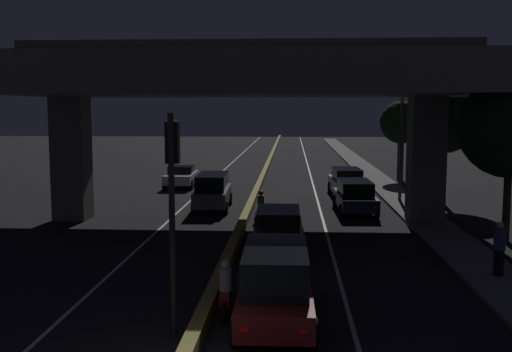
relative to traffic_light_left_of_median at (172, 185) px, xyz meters
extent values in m
cube|color=beige|center=(-3.06, 31.91, -3.52)|extent=(0.12, 126.00, 0.00)
cube|color=beige|center=(4.20, 31.91, -3.52)|extent=(0.12, 126.00, 0.00)
cube|color=olive|center=(0.57, 31.91, -3.32)|extent=(0.34, 126.00, 0.41)
cube|color=#5B5956|center=(8.97, 24.91, -3.45)|extent=(2.01, 126.00, 0.14)
cube|color=#5B5956|center=(-7.68, 14.24, -0.60)|extent=(1.53, 1.49, 5.83)
cube|color=#5B5956|center=(8.83, 14.24, -0.60)|extent=(1.53, 1.49, 5.83)
cube|color=#5B5956|center=(0.57, 14.24, 3.14)|extent=(21.39, 11.06, 1.65)
cube|color=#333335|center=(0.57, 14.24, 4.41)|extent=(21.39, 0.40, 0.90)
cylinder|color=black|center=(0.00, -0.10, -0.94)|extent=(0.14, 0.14, 5.17)
cube|color=black|center=(0.00, 0.08, 0.97)|extent=(0.30, 0.28, 0.95)
sphere|color=black|center=(0.00, 0.23, 1.27)|extent=(0.18, 0.18, 0.18)
sphere|color=yellow|center=(0.00, 0.23, 0.97)|extent=(0.18, 0.18, 0.18)
sphere|color=black|center=(0.00, 0.23, 0.68)|extent=(0.18, 0.18, 0.18)
cylinder|color=#2D2D30|center=(8.77, 20.22, 0.59)|extent=(0.18, 0.18, 8.22)
cylinder|color=#2D2D30|center=(7.67, 20.22, 4.55)|extent=(2.19, 0.10, 0.10)
ellipsoid|color=#F2B759|center=(6.57, 20.22, 4.45)|extent=(0.56, 0.32, 0.24)
cube|color=#591414|center=(2.33, 0.89, -2.87)|extent=(1.80, 4.54, 0.63)
cube|color=black|center=(2.33, 1.00, -2.10)|extent=(1.57, 3.27, 0.91)
cylinder|color=black|center=(1.46, 2.37, -3.18)|extent=(0.21, 0.68, 0.67)
cylinder|color=black|center=(3.17, 2.39, -3.18)|extent=(0.21, 0.68, 0.67)
cylinder|color=black|center=(1.49, -0.62, -3.18)|extent=(0.21, 0.68, 0.67)
cylinder|color=black|center=(3.20, -0.60, -3.18)|extent=(0.21, 0.68, 0.67)
cube|color=red|center=(1.74, -1.39, -2.84)|extent=(0.18, 0.03, 0.11)
cube|color=red|center=(2.97, -1.38, -2.84)|extent=(0.18, 0.03, 0.11)
cube|color=gold|center=(2.23, 8.17, -2.87)|extent=(1.78, 4.19, 0.65)
cube|color=black|center=(2.23, 8.17, -2.22)|extent=(1.56, 2.52, 0.63)
cylinder|color=black|center=(1.37, 9.54, -3.19)|extent=(0.20, 0.66, 0.66)
cylinder|color=black|center=(3.08, 9.55, -3.19)|extent=(0.20, 0.66, 0.66)
cylinder|color=black|center=(1.38, 6.78, -3.19)|extent=(0.20, 0.66, 0.66)
cylinder|color=black|center=(3.10, 6.79, -3.19)|extent=(0.20, 0.66, 0.66)
cube|color=red|center=(1.63, 6.06, -2.83)|extent=(0.18, 0.03, 0.11)
cube|color=red|center=(2.86, 6.07, -2.83)|extent=(0.18, 0.03, 0.11)
cube|color=#141938|center=(5.92, 16.85, -2.87)|extent=(1.88, 4.76, 0.62)
cube|color=black|center=(5.92, 16.85, -2.22)|extent=(1.62, 2.87, 0.67)
cylinder|color=black|center=(5.02, 18.38, -3.18)|extent=(0.22, 0.69, 0.68)
cylinder|color=black|center=(6.74, 18.42, -3.18)|extent=(0.22, 0.69, 0.68)
cylinder|color=black|center=(5.11, 15.27, -3.18)|extent=(0.22, 0.69, 0.68)
cylinder|color=black|center=(6.82, 15.31, -3.18)|extent=(0.22, 0.69, 0.68)
cube|color=red|center=(5.37, 14.46, -2.84)|extent=(0.18, 0.03, 0.11)
cube|color=red|center=(6.60, 14.50, -2.84)|extent=(0.18, 0.03, 0.11)
cube|color=gray|center=(6.03, 22.65, -2.84)|extent=(1.96, 4.70, 0.72)
cube|color=black|center=(6.03, 22.65, -2.17)|extent=(1.67, 2.84, 0.62)
cylinder|color=black|center=(5.11, 24.13, -3.20)|extent=(0.23, 0.65, 0.64)
cylinder|color=black|center=(6.82, 24.21, -3.20)|extent=(0.23, 0.65, 0.64)
cylinder|color=black|center=(5.24, 21.08, -3.20)|extent=(0.23, 0.65, 0.64)
cylinder|color=black|center=(6.96, 21.16, -3.20)|extent=(0.23, 0.65, 0.64)
cube|color=red|center=(5.52, 20.30, -2.80)|extent=(0.18, 0.04, 0.11)
cube|color=red|center=(6.75, 20.35, -2.80)|extent=(0.18, 0.04, 0.11)
cube|color=#515459|center=(-1.42, 17.48, -2.82)|extent=(1.82, 4.65, 0.74)
cube|color=black|center=(-1.41, 17.37, -2.05)|extent=(1.58, 3.35, 0.79)
cylinder|color=black|center=(-0.55, 15.99, -3.19)|extent=(0.22, 0.67, 0.67)
cylinder|color=black|center=(-2.18, 15.94, -3.19)|extent=(0.22, 0.67, 0.67)
cylinder|color=black|center=(-0.65, 19.02, -3.19)|extent=(0.22, 0.67, 0.67)
cylinder|color=black|center=(-2.28, 18.97, -3.19)|extent=(0.22, 0.67, 0.67)
cube|color=white|center=(-0.91, 19.81, -2.93)|extent=(0.18, 0.04, 0.11)
cube|color=white|center=(-2.08, 19.77, -2.93)|extent=(0.18, 0.04, 0.11)
cube|color=silver|center=(-4.67, 26.07, -2.88)|extent=(1.90, 4.17, 0.60)
cube|color=black|center=(-4.67, 26.17, -2.34)|extent=(1.63, 1.69, 0.47)
cylinder|color=black|center=(-3.76, 24.73, -3.19)|extent=(0.21, 0.67, 0.67)
cylinder|color=black|center=(-5.53, 24.69, -3.19)|extent=(0.21, 0.67, 0.67)
cylinder|color=black|center=(-3.81, 27.45, -3.19)|extent=(0.21, 0.67, 0.67)
cylinder|color=black|center=(-5.59, 27.42, -3.19)|extent=(0.21, 0.67, 0.67)
cube|color=white|center=(-4.08, 28.16, -2.97)|extent=(0.18, 0.03, 0.11)
cube|color=white|center=(-5.35, 28.14, -2.97)|extent=(0.18, 0.03, 0.11)
cylinder|color=black|center=(1.03, 1.99, -3.25)|extent=(0.10, 0.55, 0.55)
cylinder|color=black|center=(1.06, 0.77, -3.25)|extent=(0.12, 0.55, 0.55)
cube|color=maroon|center=(1.05, 1.38, -3.03)|extent=(0.27, 0.94, 0.32)
cylinder|color=beige|center=(1.05, 1.38, -2.59)|extent=(0.33, 0.33, 0.56)
sphere|color=silver|center=(1.05, 1.38, -2.19)|extent=(0.24, 0.24, 0.24)
cube|color=red|center=(1.07, 0.72, -3.03)|extent=(0.08, 0.03, 0.08)
cylinder|color=black|center=(1.46, 9.20, -3.23)|extent=(0.10, 0.58, 0.58)
cylinder|color=black|center=(1.50, 7.83, -3.23)|extent=(0.12, 0.58, 0.58)
cube|color=silver|center=(1.48, 8.52, -3.01)|extent=(0.27, 1.05, 0.32)
cylinder|color=navy|center=(1.48, 8.52, -2.57)|extent=(0.33, 0.33, 0.56)
sphere|color=black|center=(1.48, 8.52, -2.17)|extent=(0.24, 0.24, 0.24)
cube|color=red|center=(1.51, 7.78, -3.01)|extent=(0.08, 0.03, 0.08)
cylinder|color=black|center=(1.23, 15.29, -3.20)|extent=(0.11, 0.64, 0.63)
cylinder|color=black|center=(1.29, 13.98, -3.20)|extent=(0.13, 0.64, 0.63)
cube|color=navy|center=(1.26, 14.63, -2.98)|extent=(0.29, 1.01, 0.32)
cylinder|color=#3F3F44|center=(1.26, 14.63, -2.60)|extent=(0.33, 0.33, 0.45)
sphere|color=#B21919|center=(1.26, 14.63, -2.25)|extent=(0.24, 0.24, 0.24)
cube|color=red|center=(1.29, 13.93, -2.98)|extent=(0.08, 0.03, 0.08)
cylinder|color=black|center=(9.10, 5.07, -2.98)|extent=(0.31, 0.31, 0.80)
cylinder|color=navy|center=(9.10, 5.07, -2.25)|extent=(0.37, 0.37, 0.66)
sphere|color=tan|center=(9.10, 5.07, -1.82)|extent=(0.22, 0.22, 0.22)
cylinder|color=#2D2116|center=(11.21, 10.56, -2.01)|extent=(0.30, 0.30, 3.03)
sphere|color=black|center=(11.21, 10.56, 1.02)|extent=(4.02, 4.02, 4.02)
cylinder|color=#38281C|center=(11.05, 20.07, -1.90)|extent=(0.31, 0.31, 3.25)
sphere|color=black|center=(11.05, 20.07, 1.09)|extent=(3.64, 3.64, 3.64)
cylinder|color=#38281C|center=(10.66, 30.86, -1.98)|extent=(0.47, 0.47, 3.08)
sphere|color=black|center=(10.66, 30.86, 0.72)|extent=(3.11, 3.11, 3.11)
camera|label=1|loc=(2.70, -13.34, 1.75)|focal=42.00mm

